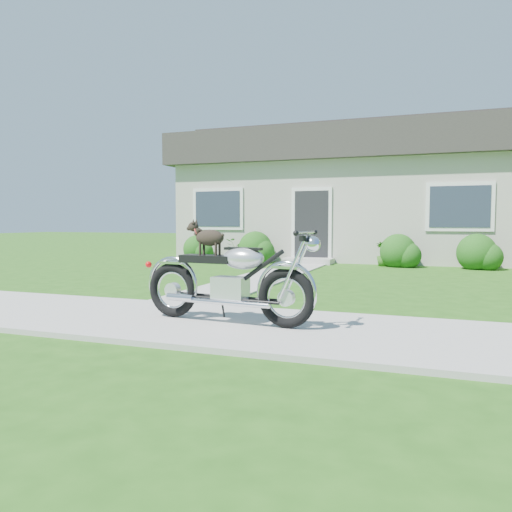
% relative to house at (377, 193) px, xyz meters
% --- Properties ---
extents(ground, '(80.00, 80.00, 0.00)m').
position_rel_house_xyz_m(ground, '(0.00, -11.99, -2.16)').
color(ground, '#235114').
rests_on(ground, ground).
extents(sidewalk, '(24.00, 2.20, 0.04)m').
position_rel_house_xyz_m(sidewalk, '(0.00, -11.99, -2.14)').
color(sidewalk, '#9E9B93').
rests_on(sidewalk, ground).
extents(walkway, '(1.20, 8.00, 0.03)m').
position_rel_house_xyz_m(walkway, '(-1.50, -6.99, -2.14)').
color(walkway, '#9E9B93').
rests_on(walkway, ground).
extents(house, '(12.60, 7.03, 4.50)m').
position_rel_house_xyz_m(house, '(0.00, 0.00, 0.00)').
color(house, beige).
rests_on(house, ground).
extents(shrub_row, '(8.82, 1.00, 1.00)m').
position_rel_house_xyz_m(shrub_row, '(-0.75, -3.49, -1.75)').
color(shrub_row, '#1E5015').
rests_on(shrub_row, ground).
extents(potted_plant_left, '(0.78, 0.81, 0.70)m').
position_rel_house_xyz_m(potted_plant_left, '(-3.68, -3.44, -1.81)').
color(potted_plant_left, '#225917').
rests_on(potted_plant_left, ground).
extents(potted_plant_right, '(0.41, 0.41, 0.67)m').
position_rel_house_xyz_m(potted_plant_right, '(0.61, -3.44, -1.82)').
color(potted_plant_right, '#2E621B').
rests_on(potted_plant_right, ground).
extents(motorcycle_with_dog, '(2.22, 0.60, 1.17)m').
position_rel_house_xyz_m(motorcycle_with_dog, '(-0.26, -12.00, -1.60)').
color(motorcycle_with_dog, black).
rests_on(motorcycle_with_dog, sidewalk).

